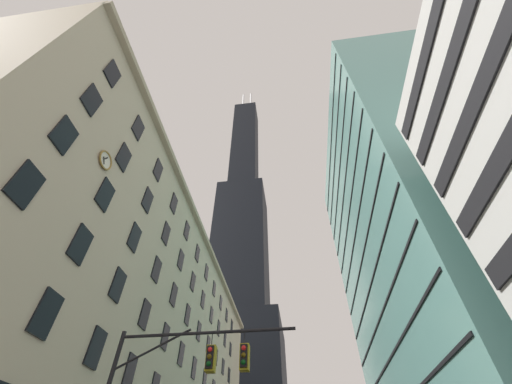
{
  "coord_description": "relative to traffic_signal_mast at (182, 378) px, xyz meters",
  "views": [
    {
      "loc": [
        1.49,
        -10.59,
        1.67
      ],
      "look_at": [
        -3.4,
        26.58,
        39.38
      ],
      "focal_mm": 21.33,
      "sensor_mm": 36.0,
      "label": 1
    }
  ],
  "objects": [
    {
      "name": "dark_skyscraper",
      "position": [
        -14.7,
        88.12,
        55.14
      ],
      "size": [
        29.65,
        29.65,
        205.39
      ],
      "color": "black",
      "rests_on": "ground"
    },
    {
      "name": "station_building",
      "position": [
        -16.44,
        22.78,
        9.5
      ],
      "size": [
        18.5,
        64.36,
        29.4
      ],
      "color": "#BCAF93",
      "rests_on": "ground"
    },
    {
      "name": "traffic_signal_mast",
      "position": [
        0.0,
        0.0,
        0.0
      ],
      "size": [
        8.26,
        0.63,
        7.08
      ],
      "color": "black",
      "rests_on": "sidewalk_left"
    },
    {
      "name": "glass_office_midrise",
      "position": [
        23.21,
        22.21,
        20.75
      ],
      "size": [
        17.58,
        36.31,
        51.87
      ],
      "color": "slate",
      "rests_on": "ground"
    }
  ]
}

